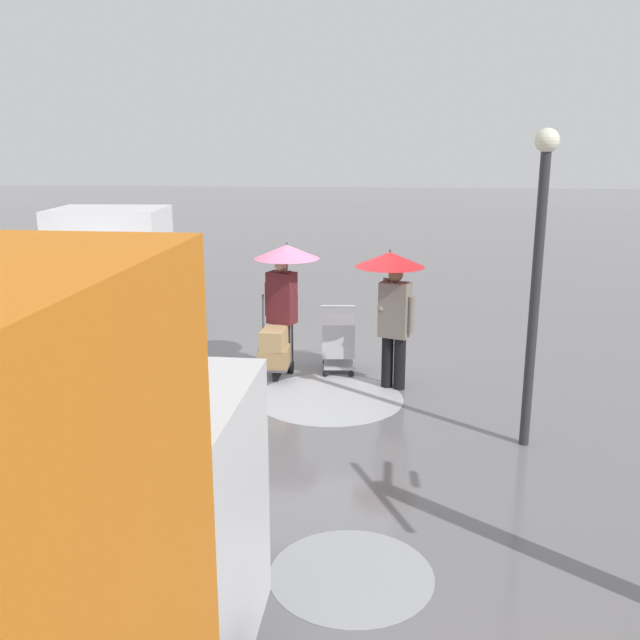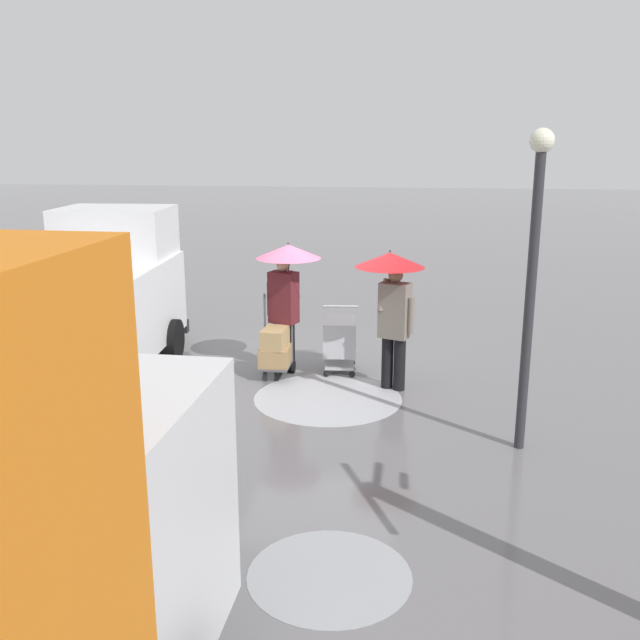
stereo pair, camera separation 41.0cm
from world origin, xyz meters
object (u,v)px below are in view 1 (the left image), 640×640
Objects in this scene: cargo_van_parked_right at (79,314)px; pedestrian_black_side at (285,277)px; shopping_cart_vendor at (338,338)px; pedestrian_pink_side at (392,288)px; street_lamp at (538,258)px; hand_dolly_boxes at (274,349)px.

pedestrian_black_side is (-2.98, -1.07, 0.41)m from cargo_van_parked_right.
pedestrian_pink_side is (-0.85, 0.71, 1.00)m from shopping_cart_vendor.
shopping_cart_vendor is (-3.84, -1.17, -0.61)m from cargo_van_parked_right.
shopping_cart_vendor is at bearing -39.79° from pedestrian_pink_side.
shopping_cart_vendor is at bearing -46.60° from street_lamp.
street_lamp is at bearing 130.48° from pedestrian_pink_side.
street_lamp is at bearing 133.40° from shopping_cart_vendor.
hand_dolly_boxes is at bearing 25.81° from shopping_cart_vendor.
cargo_van_parked_right is at bearing -13.31° from street_lamp.
cargo_van_parked_right is 3.19m from pedestrian_black_side.
cargo_van_parked_right is 2.53× the size of pedestrian_pink_side.
pedestrian_pink_side is at bearing -49.52° from street_lamp.
pedestrian_black_side is at bearing 6.63° from shopping_cart_vendor.
pedestrian_pink_side is at bearing -174.43° from cargo_van_parked_right.
pedestrian_pink_side and pedestrian_black_side have the same top height.
cargo_van_parked_right is 4.73m from pedestrian_pink_side.
hand_dolly_boxes is at bearing 71.57° from pedestrian_black_side.
cargo_van_parked_right is at bearing 13.61° from hand_dolly_boxes.
shopping_cart_vendor is 1.50m from pedestrian_pink_side.
shopping_cart_vendor is at bearing -163.08° from cargo_van_parked_right.
shopping_cart_vendor is 4.10m from street_lamp.
cargo_van_parked_right reaches higher than shopping_cart_vendor.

